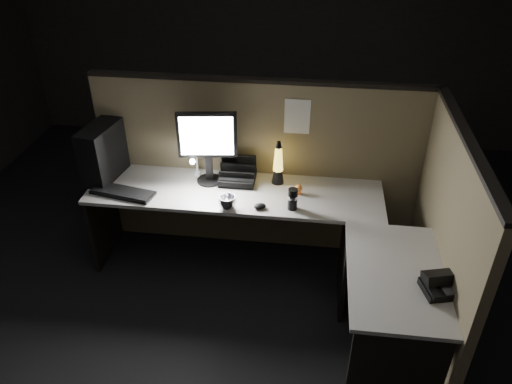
# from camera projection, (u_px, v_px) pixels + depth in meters

# --- Properties ---
(floor) EXTENTS (6.00, 6.00, 0.00)m
(floor) POSITION_uv_depth(u_px,v_px,m) (244.00, 316.00, 3.77)
(floor) COLOR black
(floor) RESTS_ON ground
(room_shell) EXTENTS (6.00, 6.00, 6.00)m
(room_shell) POSITION_uv_depth(u_px,v_px,m) (240.00, 120.00, 2.89)
(room_shell) COLOR silver
(room_shell) RESTS_ON ground
(partition_back) EXTENTS (2.66, 0.06, 1.50)m
(partition_back) POSITION_uv_depth(u_px,v_px,m) (259.00, 169.00, 4.14)
(partition_back) COLOR brown
(partition_back) RESTS_ON ground
(partition_right) EXTENTS (0.06, 1.66, 1.50)m
(partition_right) POSITION_uv_depth(u_px,v_px,m) (442.00, 244.00, 3.31)
(partition_right) COLOR brown
(partition_right) RESTS_ON ground
(desk) EXTENTS (2.60, 1.60, 0.73)m
(desk) POSITION_uv_depth(u_px,v_px,m) (272.00, 237.00, 3.65)
(desk) COLOR #A5A29C
(desk) RESTS_ON ground
(pc_tower) EXTENTS (0.26, 0.45, 0.45)m
(pc_tower) POSITION_uv_depth(u_px,v_px,m) (103.00, 152.00, 3.95)
(pc_tower) COLOR black
(pc_tower) RESTS_ON desk
(monitor) EXTENTS (0.46, 0.20, 0.59)m
(monitor) POSITION_uv_depth(u_px,v_px,m) (207.00, 141.00, 3.83)
(monitor) COLOR black
(monitor) RESTS_ON desk
(keyboard) EXTENTS (0.52, 0.26, 0.02)m
(keyboard) POSITION_uv_depth(u_px,v_px,m) (123.00, 193.00, 3.85)
(keyboard) COLOR black
(keyboard) RESTS_ON desk
(mouse) EXTENTS (0.11, 0.10, 0.04)m
(mouse) POSITION_uv_depth(u_px,v_px,m) (260.00, 206.00, 3.68)
(mouse) COLOR black
(mouse) RESTS_ON desk
(clip_lamp) EXTENTS (0.04, 0.18, 0.22)m
(clip_lamp) POSITION_uv_depth(u_px,v_px,m) (195.00, 165.00, 3.96)
(clip_lamp) COLOR white
(clip_lamp) RESTS_ON desk
(organizer) EXTENTS (0.28, 0.25, 0.21)m
(organizer) POSITION_uv_depth(u_px,v_px,m) (238.00, 175.00, 4.00)
(organizer) COLOR black
(organizer) RESTS_ON desk
(lava_lamp) EXTENTS (0.10, 0.10, 0.37)m
(lava_lamp) POSITION_uv_depth(u_px,v_px,m) (278.00, 166.00, 3.91)
(lava_lamp) COLOR black
(lava_lamp) RESTS_ON desk
(travel_mug) EXTENTS (0.07, 0.07, 0.17)m
(travel_mug) POSITION_uv_depth(u_px,v_px,m) (293.00, 199.00, 3.64)
(travel_mug) COLOR black
(travel_mug) RESTS_ON desk
(steel_mug) EXTENTS (0.14, 0.14, 0.10)m
(steel_mug) POSITION_uv_depth(u_px,v_px,m) (227.00, 203.00, 3.66)
(steel_mug) COLOR #B3B2BA
(steel_mug) RESTS_ON desk
(figurine) EXTENTS (0.06, 0.06, 0.06)m
(figurine) POSITION_uv_depth(u_px,v_px,m) (299.00, 188.00, 3.83)
(figurine) COLOR orange
(figurine) RESTS_ON desk
(pinned_paper) EXTENTS (0.20, 0.00, 0.28)m
(pinned_paper) POSITION_uv_depth(u_px,v_px,m) (297.00, 117.00, 3.81)
(pinned_paper) COLOR white
(pinned_paper) RESTS_ON partition_back
(desk_phone) EXTENTS (0.25, 0.25, 0.13)m
(desk_phone) POSITION_uv_depth(u_px,v_px,m) (440.00, 284.00, 2.95)
(desk_phone) COLOR black
(desk_phone) RESTS_ON desk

